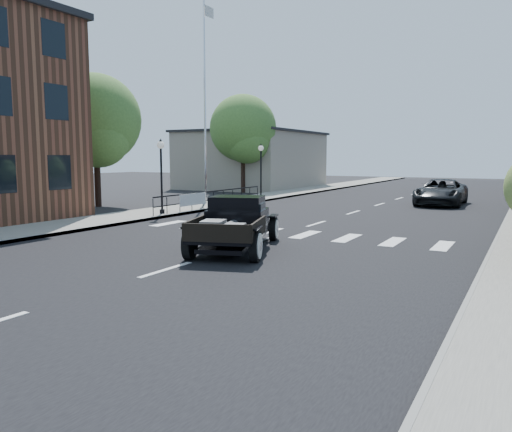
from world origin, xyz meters
The scene contains 14 objects.
ground centered at (0.00, 0.00, 0.00)m, with size 120.00×120.00×0.00m, color black.
road centered at (0.00, 15.00, 0.01)m, with size 14.00×80.00×0.02m, color black.
road_markings centered at (0.00, 10.00, 0.00)m, with size 12.00×60.00×0.06m, color silver, non-canonical shape.
sidewalk_left centered at (-8.50, 15.00, 0.07)m, with size 3.00×80.00×0.15m, color gray.
low_building_left centered at (-15.00, 28.00, 2.50)m, with size 10.00×12.00×5.00m, color gray.
railing centered at (-7.30, 10.00, 0.65)m, with size 0.08×10.00×1.00m, color black, non-canonical shape.
banner centered at (-7.22, 8.00, 0.45)m, with size 0.04×2.20×0.60m, color silver, non-canonical shape.
lamp_post_b centered at (-7.60, 6.00, 1.94)m, with size 0.36×0.36×3.58m, color black, non-canonical shape.
lamp_post_c centered at (-7.60, 16.00, 1.94)m, with size 0.36×0.36×3.58m, color black, non-canonical shape.
flagpole centered at (-9.20, 12.00, 6.09)m, with size 0.12×0.12×11.89m, color silver.
big_tree_near centered at (-14.00, 8.00, 3.79)m, with size 5.16×5.16×7.58m, color #426A2D, non-canonical shape.
big_tree_far centered at (-12.50, 22.00, 3.91)m, with size 5.33×5.33×7.82m, color #426A2D, non-canonical shape.
hotrod_pickup centered at (0.08, 0.26, 0.85)m, with size 2.28×4.89×1.69m, color black, non-canonical shape.
second_car centered at (3.25, 18.51, 0.77)m, with size 2.56×5.55×1.54m, color black.
Camera 1 is at (8.03, -12.73, 2.87)m, focal length 35.00 mm.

